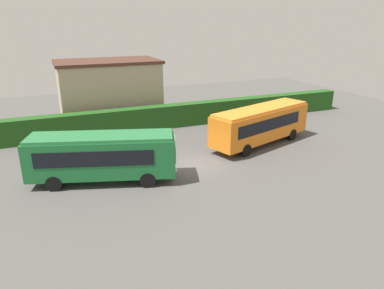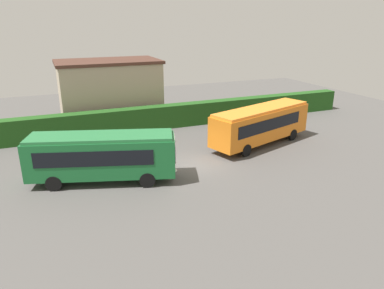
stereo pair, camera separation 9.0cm
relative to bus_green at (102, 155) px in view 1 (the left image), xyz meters
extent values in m
plane|color=#514F4C|center=(6.39, 0.23, -1.85)|extent=(64.00, 64.00, 0.00)
cube|color=#19602D|center=(-0.01, 0.00, -0.07)|extent=(9.65, 5.22, 2.46)
cube|color=#27723C|center=(-0.01, 0.00, 1.26)|extent=(9.33, 4.95, 0.20)
cube|color=black|center=(0.09, 1.30, 0.23)|extent=(6.95, 2.26, 0.98)
cube|color=black|center=(-0.68, -1.11, 0.23)|extent=(6.95, 2.26, 0.98)
cube|color=black|center=(4.45, -1.43, 0.23)|extent=(0.66, 1.96, 1.03)
cube|color=silver|center=(4.45, -1.43, 0.98)|extent=(0.46, 1.32, 0.28)
cylinder|color=black|center=(3.10, 0.21, -1.35)|extent=(1.04, 0.57, 1.00)
cylinder|color=black|center=(2.40, -1.97, -1.35)|extent=(1.04, 0.57, 1.00)
cylinder|color=black|center=(-2.41, 1.98, -1.35)|extent=(1.04, 0.57, 1.00)
cylinder|color=black|center=(-3.11, -0.21, -1.35)|extent=(1.04, 0.57, 1.00)
sphere|color=silver|center=(4.68, -0.78, -0.95)|extent=(0.22, 0.22, 0.22)
sphere|color=silver|center=(4.26, -2.08, -0.95)|extent=(0.22, 0.22, 0.22)
cube|color=orange|center=(13.58, 2.37, -0.06)|extent=(10.23, 5.41, 2.47)
cube|color=orange|center=(13.58, 2.37, 1.27)|extent=(9.88, 5.13, 0.20)
cube|color=black|center=(12.91, 3.47, 0.23)|extent=(7.40, 2.42, 0.99)
cube|color=black|center=(13.68, 1.08, 0.23)|extent=(7.40, 2.42, 0.99)
cube|color=black|center=(18.33, 3.90, 0.23)|extent=(0.66, 1.95, 1.04)
cube|color=silver|center=(18.33, 3.90, 0.99)|extent=(0.46, 1.31, 0.28)
cylinder|color=black|center=(16.16, 4.40, -1.35)|extent=(1.04, 0.57, 1.00)
cylinder|color=black|center=(16.86, 2.23, -1.35)|extent=(1.04, 0.57, 1.00)
cylinder|color=black|center=(10.29, 2.51, -1.35)|extent=(1.04, 0.57, 1.00)
cylinder|color=black|center=(10.99, 0.34, -1.35)|extent=(1.04, 0.57, 1.00)
sphere|color=silver|center=(18.13, 4.55, -0.95)|extent=(0.22, 0.22, 0.22)
sphere|color=silver|center=(18.55, 3.25, -0.95)|extent=(0.22, 0.22, 0.22)
cube|color=silver|center=(-1.73, 2.85, -1.40)|extent=(0.29, 0.32, 0.89)
cube|color=silver|center=(-1.73, 2.85, -0.56)|extent=(0.35, 0.47, 0.78)
sphere|color=beige|center=(-1.73, 2.85, -0.05)|extent=(0.25, 0.25, 0.25)
cube|color=black|center=(11.12, 5.07, -1.42)|extent=(0.31, 0.30, 0.86)
cube|color=#4C6B47|center=(11.12, 5.07, -0.61)|extent=(0.45, 0.36, 0.76)
sphere|color=beige|center=(11.12, 5.07, -0.11)|extent=(0.24, 0.24, 0.24)
cube|color=olive|center=(12.22, 4.29, -1.44)|extent=(0.28, 0.30, 0.82)
cube|color=maroon|center=(12.22, 4.29, -0.67)|extent=(0.33, 0.45, 0.72)
sphere|color=#8C6647|center=(12.22, 4.29, -0.20)|extent=(0.23, 0.23, 0.23)
cube|color=#204E19|center=(6.39, 10.30, -0.74)|extent=(44.00, 1.33, 2.22)
cube|color=tan|center=(3.28, 14.73, 1.15)|extent=(9.74, 5.92, 6.01)
cube|color=#4C2D23|center=(3.28, 14.73, 4.31)|extent=(10.13, 6.16, 0.30)
cone|color=orange|center=(6.88, 5.79, -1.55)|extent=(0.36, 0.36, 0.60)
camera|label=1|loc=(-3.00, -22.03, 8.27)|focal=33.35mm
camera|label=2|loc=(-2.92, -22.07, 8.27)|focal=33.35mm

